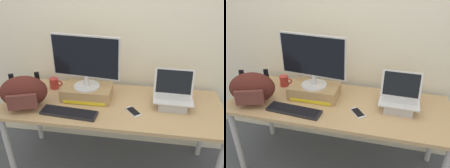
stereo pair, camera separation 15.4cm
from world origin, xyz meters
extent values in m
plane|color=#474C56|center=(0.00, 0.00, 0.00)|extent=(20.00, 20.00, 0.00)
cube|color=silver|center=(0.00, 0.44, 1.30)|extent=(7.00, 0.10, 2.60)
cube|color=tan|center=(0.00, 0.00, 0.70)|extent=(1.82, 0.68, 0.03)
cylinder|color=#B2B2B7|center=(-0.85, -0.28, 0.34)|extent=(0.05, 0.05, 0.69)
cylinder|color=#B2B2B7|center=(-0.85, 0.28, 0.34)|extent=(0.05, 0.05, 0.69)
cylinder|color=#B2B2B7|center=(0.85, 0.28, 0.34)|extent=(0.05, 0.05, 0.69)
cube|color=#A88456|center=(-0.22, 0.06, 0.77)|extent=(0.42, 0.24, 0.11)
cube|color=yellow|center=(-0.22, -0.07, 0.74)|extent=(0.35, 0.00, 0.03)
cylinder|color=silver|center=(-0.22, 0.06, 0.83)|extent=(0.22, 0.22, 0.01)
cylinder|color=silver|center=(-0.22, 0.06, 0.88)|extent=(0.04, 0.04, 0.09)
cube|color=silver|center=(-0.22, 0.06, 1.10)|extent=(0.57, 0.08, 0.35)
cube|color=black|center=(-0.23, 0.05, 1.10)|extent=(0.54, 0.06, 0.33)
cube|color=#ADADB2|center=(0.49, 0.03, 0.75)|extent=(0.23, 0.21, 0.07)
cube|color=silver|center=(0.49, 0.03, 0.79)|extent=(0.32, 0.23, 0.01)
cube|color=#B7B7BC|center=(0.49, 0.04, 0.80)|extent=(0.28, 0.13, 0.00)
cube|color=silver|center=(0.49, 0.10, 0.90)|extent=(0.31, 0.07, 0.21)
cube|color=black|center=(0.49, 0.10, 0.90)|extent=(0.28, 0.06, 0.18)
cube|color=black|center=(-0.31, -0.21, 0.73)|extent=(0.45, 0.16, 0.02)
cube|color=black|center=(-0.31, -0.21, 0.74)|extent=(0.42, 0.14, 0.00)
ellipsoid|color=#4C1E19|center=(-0.68, -0.15, 0.85)|extent=(0.41, 0.30, 0.27)
cube|color=brown|center=(-0.65, -0.25, 0.83)|extent=(0.22, 0.10, 0.12)
cube|color=black|center=(-0.81, -0.08, 0.87)|extent=(0.04, 0.03, 0.20)
cube|color=black|center=(-0.62, -0.02, 0.87)|extent=(0.04, 0.03, 0.20)
cylinder|color=#B2332D|center=(-0.57, 0.18, 0.77)|extent=(0.08, 0.08, 0.10)
torus|color=#B2332D|center=(-0.52, 0.18, 0.77)|extent=(0.06, 0.01, 0.06)
cube|color=silver|center=(0.19, -0.11, 0.72)|extent=(0.14, 0.16, 0.01)
cube|color=black|center=(0.19, -0.11, 0.73)|extent=(0.12, 0.13, 0.00)
camera|label=1|loc=(0.25, -1.63, 1.77)|focal=37.41mm
camera|label=2|loc=(0.40, -1.60, 1.77)|focal=37.41mm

